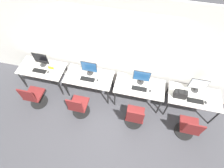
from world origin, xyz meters
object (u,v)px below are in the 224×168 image
Objects in this scene: office_chair_far_left at (34,97)px; handbag at (180,94)px; keyboard_far_left at (39,71)px; office_chair_far_right at (188,128)px; mouse_far_left at (48,72)px; keyboard_right at (139,89)px; monitor_right at (142,77)px; mouse_left at (98,80)px; monitor_left at (89,68)px; mouse_right at (150,91)px; office_chair_right at (135,117)px; monitor_far_right at (198,85)px; office_chair_left at (79,107)px; keyboard_left at (88,79)px; keyboard_far_right at (195,101)px; monitor_far_left at (41,59)px; mouse_far_right at (206,102)px.

office_chair_far_left is 3.81m from handbag.
office_chair_far_left reaches higher than keyboard_far_left.
handbag is (3.75, 0.02, 0.11)m from keyboard_far_left.
handbag is at bearing 118.52° from office_chair_far_right.
keyboard_right is (2.50, 0.02, -0.01)m from mouse_far_left.
monitor_right is at bearing 5.46° from mouse_far_left.
keyboard_right is at bearing -0.85° from mouse_left.
monitor_left is 1.69m from mouse_right.
mouse_far_left is (0.25, 0.01, 0.01)m from keyboard_far_left.
office_chair_far_left is 1.00× the size of office_chair_right.
monitor_far_right is (1.36, 0.91, 0.58)m from office_chair_right.
mouse_right is (1.73, 0.65, 0.37)m from office_chair_left.
keyboard_left is 0.90× the size of monitor_far_right.
office_chair_far_right is (3.83, -0.61, -0.37)m from mouse_far_left.
keyboard_far_left is at bearing -170.09° from monitor_left.
keyboard_far_right is at bearing 12.18° from office_chair_left.
keyboard_far_left is at bearing -175.78° from monitor_far_right.
monitor_far_left is at bearing 176.60° from handbag.
mouse_left is at bearing -36.31° from monitor_left.
monitor_far_right is 0.39m from keyboard_far_right.
office_chair_far_right reaches higher than mouse_left.
monitor_right is 0.42m from mouse_right.
keyboard_right is 1.30× the size of handbag.
mouse_left is 0.21× the size of monitor_right.
mouse_right is at bearing -179.86° from handbag.
keyboard_far_left is 0.90× the size of monitor_far_right.
office_chair_far_right is (2.70, -0.62, -0.36)m from keyboard_left.
keyboard_left is 3.00m from mouse_far_right.
mouse_far_right reaches higher than keyboard_left.
office_chair_far_left is 4.25m from monitor_far_right.
monitor_far_right is (2.75, 0.28, 0.22)m from keyboard_left.
monitor_far_right is at bearing 4.22° from keyboard_far_left.
mouse_right reaches higher than keyboard_far_left.
keyboard_left is 0.90× the size of monitor_right.
office_chair_right is (1.47, 0.03, 0.00)m from office_chair_left.
monitor_right is (2.73, 0.87, 0.58)m from office_chair_far_left.
office_chair_right is 1.53m from keyboard_far_right.
office_chair_far_left is 2.29× the size of keyboard_left.
monitor_left is 1.11× the size of keyboard_far_right.
mouse_right is at bearing -2.32° from keyboard_right.
office_chair_right is 1.31m from office_chair_far_right.
monitor_far_right is 1.11× the size of keyboard_far_right.
keyboard_far_left is at bearing -179.72° from mouse_right.
monitor_right is (2.75, 0.25, 0.22)m from keyboard_far_left.
keyboard_far_left is at bearing 92.16° from office_chair_far_left.
monitor_left is 2.78m from keyboard_far_right.
mouse_left is 1.00× the size of mouse_right.
keyboard_right is 1.00× the size of keyboard_far_right.
mouse_far_right is 0.10× the size of office_chair_far_right.
monitor_far_left reaches higher than office_chair_right.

